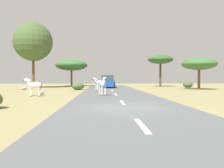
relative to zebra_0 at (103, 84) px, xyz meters
name	(u,v)px	position (x,y,z in m)	size (l,w,h in m)	color
ground_plane	(124,108)	(0.96, -7.11, -0.92)	(90.00, 90.00, 0.00)	#8E8456
road	(126,108)	(1.07, -7.11, -0.90)	(6.00, 64.00, 0.05)	#56595B
lane_markings	(129,110)	(1.07, -8.11, -0.87)	(0.16, 56.00, 0.01)	silver
zebra_0	(103,84)	(0.00, 0.00, 0.00)	(0.68, 1.52, 1.47)	silver
zebra_1	(34,85)	(-5.28, 0.02, -0.08)	(1.51, 0.50, 1.42)	silver
zebra_2	(99,83)	(-0.40, 6.41, -0.02)	(1.30, 1.10, 1.43)	silver
car_0	(108,82)	(0.77, 13.70, -0.08)	(2.15, 4.41, 1.74)	#1E479E
car_1	(108,81)	(0.99, 19.90, -0.08)	(2.19, 4.42, 1.74)	#1E479E
tree_0	(33,42)	(-9.69, 14.55, 5.55)	(5.41, 5.41, 9.19)	brown
tree_1	(199,64)	(11.73, 9.19, 2.17)	(4.18, 4.18, 3.84)	brown
tree_2	(72,65)	(-5.22, 21.08, 2.66)	(5.41, 5.41, 4.55)	brown
tree_5	(160,60)	(9.41, 18.32, 3.42)	(4.03, 4.03, 5.10)	#4C3823
bush_0	(78,86)	(-2.89, 9.29, -0.48)	(1.50, 1.35, 0.90)	#425B2D
bush_2	(188,85)	(12.59, 14.84, -0.50)	(1.42, 1.27, 0.85)	#425B2D
rock_1	(24,88)	(-9.24, 9.31, -0.72)	(0.63, 0.58, 0.41)	#A89E8C
rock_3	(41,93)	(-5.28, 1.88, -0.76)	(0.63, 0.47, 0.33)	#A89E8C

